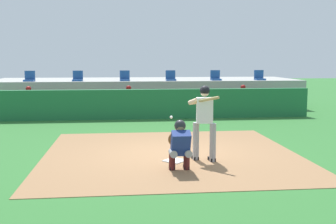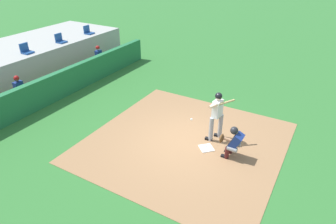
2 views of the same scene
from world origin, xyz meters
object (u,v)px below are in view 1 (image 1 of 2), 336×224
Objects in this scene: stadium_seat_1 at (78,78)px; stadium_seat_5 at (259,77)px; dugout_player_0 at (28,101)px; stadium_seat_2 at (125,78)px; stadium_seat_3 at (171,78)px; dugout_player_1 at (129,100)px; catcher_crouched at (180,144)px; batter_at_plate at (204,118)px; stadium_seat_4 at (216,77)px; stadium_seat_0 at (29,78)px; dugout_player_2 at (244,99)px; home_plate at (175,161)px.

stadium_seat_1 and stadium_seat_5 have the same top height.
dugout_player_0 is 2.71× the size of stadium_seat_5.
stadium_seat_2 and stadium_seat_3 have the same top height.
catcher_crouched is at bearing -84.08° from dugout_player_1.
batter_at_plate is at bearing -92.21° from stadium_seat_3.
stadium_seat_4 is (2.56, 10.20, 0.50)m from batter_at_plate.
stadium_seat_0 is 1.00× the size of stadium_seat_2.
catcher_crouched is 3.79× the size of stadium_seat_4.
dugout_player_2 is at bearing -12.13° from stadium_seat_0.
catcher_crouched is at bearing -60.63° from dugout_player_0.
stadium_seat_5 is at bearing 65.13° from batter_at_plate.
stadium_seat_3 is (-2.97, 2.03, 0.86)m from dugout_player_2.
stadium_seat_0 is (-9.47, 2.03, 0.86)m from dugout_player_2.
stadium_seat_2 is at bearing 95.57° from catcher_crouched.
stadium_seat_4 reaches higher than home_plate.
dugout_player_0 is 2.86m from stadium_seat_1.
batter_at_plate is at bearing -112.38° from dugout_player_2.
catcher_crouched is 3.79× the size of stadium_seat_5.
stadium_seat_3 is (2.17, 0.00, 0.00)m from stadium_seat_2.
stadium_seat_2 is at bearing 180.00° from stadium_seat_3.
batter_at_plate is at bearing 50.38° from catcher_crouched.
stadium_seat_1 is 1.00× the size of stadium_seat_4.
home_plate is 11.63m from stadium_seat_5.
stadium_seat_4 is (8.32, 2.03, 0.86)m from dugout_player_0.
stadium_seat_2 is (-1.08, 10.18, 1.51)m from home_plate.
stadium_seat_0 and stadium_seat_4 have the same top height.
stadium_seat_5 is at bearing 0.00° from stadium_seat_1.
stadium_seat_1 is at bearing 48.14° from dugout_player_0.
stadium_seat_1 is at bearing 164.43° from dugout_player_2.
dugout_player_2 is 2.71× the size of stadium_seat_1.
stadium_seat_3 is (2.02, 2.03, 0.86)m from dugout_player_1.
dugout_player_0 is at bearing -131.86° from stadium_seat_1.
catcher_crouched is 1.40× the size of dugout_player_2.
dugout_player_1 is at bearing -154.10° from stadium_seat_4.
stadium_seat_0 and stadium_seat_5 have the same top height.
dugout_player_2 reaches higher than home_plate.
dugout_player_2 is (4.06, 9.00, 0.06)m from catcher_crouched.
stadium_seat_0 is at bearing 180.00° from stadium_seat_3.
dugout_player_1 is (-0.93, 9.00, 0.06)m from catcher_crouched.
dugout_player_2 is 3.70m from stadium_seat_3.
stadium_seat_1 is (-2.31, 2.03, 0.86)m from dugout_player_1.
stadium_seat_0 is 4.33m from stadium_seat_2.
dugout_player_0 is at bearing -161.71° from stadium_seat_3.
catcher_crouched is 3.79× the size of stadium_seat_3.
stadium_seat_3 is at bearing 180.00° from stadium_seat_4.
stadium_seat_0 is 2.17m from stadium_seat_1.
catcher_crouched is at bearing -95.64° from stadium_seat_3.
catcher_crouched is 3.79× the size of stadium_seat_1.
dugout_player_0 is (-5.76, 8.16, -0.36)m from batter_at_plate.
home_plate is at bearing -83.92° from stadium_seat_2.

